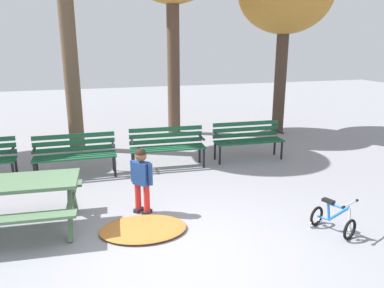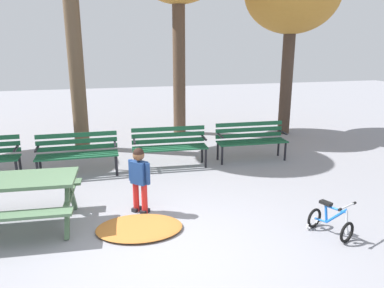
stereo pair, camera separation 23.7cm
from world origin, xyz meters
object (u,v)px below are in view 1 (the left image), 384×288
at_px(picnic_table, 12,193).
at_px(kids_bicycle, 333,219).
at_px(park_bench_right, 167,144).
at_px(child_standing, 141,176).
at_px(park_bench_far_right, 248,137).
at_px(park_bench_left, 75,152).

xyz_separation_m(picnic_table, kids_bicycle, (4.34, -1.29, -0.39)).
distance_m(park_bench_right, child_standing, 2.29).
height_order(picnic_table, park_bench_right, park_bench_right).
height_order(child_standing, kids_bicycle, child_standing).
bearing_deg(park_bench_right, kids_bicycle, -64.90).
height_order(park_bench_far_right, child_standing, child_standing).
distance_m(picnic_table, park_bench_left, 2.27).
height_order(picnic_table, child_standing, child_standing).
relative_size(park_bench_right, child_standing, 1.51).
bearing_deg(park_bench_left, park_bench_right, 2.27).
relative_size(park_bench_left, child_standing, 1.50).
height_order(park_bench_right, child_standing, child_standing).
distance_m(picnic_table, park_bench_right, 3.49).
distance_m(child_standing, kids_bicycle, 2.89).
relative_size(park_bench_far_right, kids_bicycle, 2.56).
xyz_separation_m(picnic_table, park_bench_far_right, (4.61, 2.23, -0.08)).
distance_m(park_bench_right, kids_bicycle, 3.86).
relative_size(picnic_table, kids_bicycle, 2.98).
xyz_separation_m(park_bench_right, kids_bicycle, (1.63, -3.48, -0.31)).
bearing_deg(child_standing, park_bench_right, 67.51).
xyz_separation_m(park_bench_left, child_standing, (1.03, -2.04, 0.12)).
relative_size(picnic_table, child_standing, 1.76).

